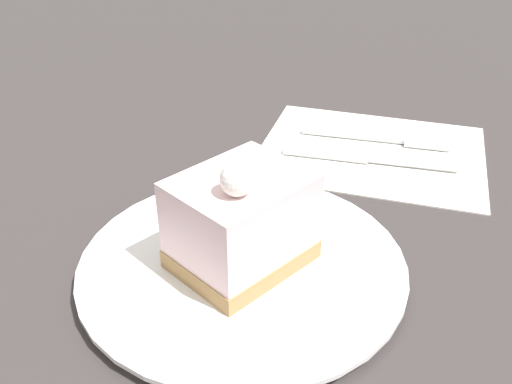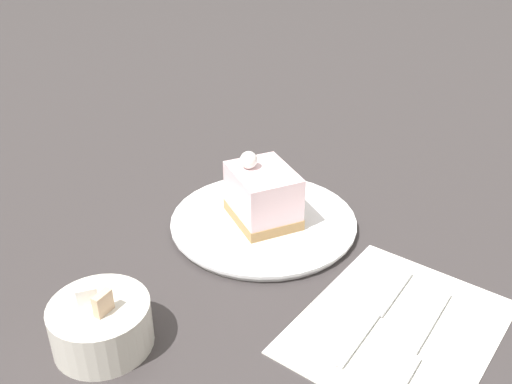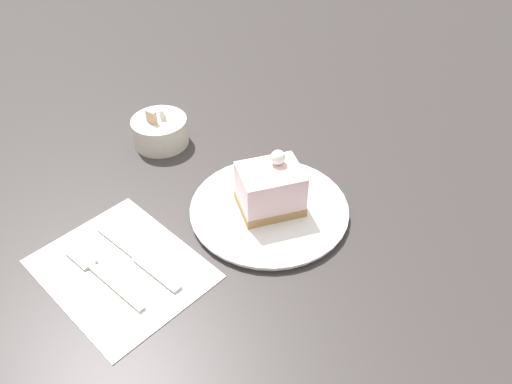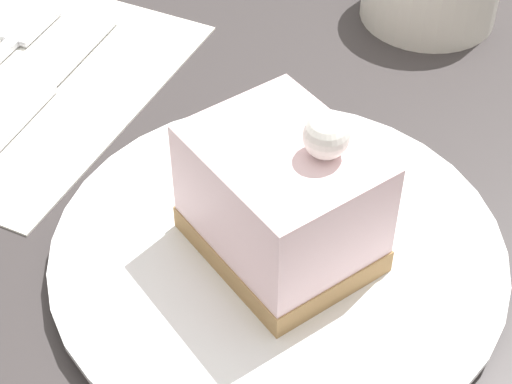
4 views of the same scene
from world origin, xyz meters
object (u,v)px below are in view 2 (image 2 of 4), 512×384
(fork, at_px, (417,343))
(sugar_bowl, at_px, (101,324))
(knife, at_px, (382,305))
(plate, at_px, (264,222))
(cake_slice, at_px, (263,195))

(fork, bearing_deg, sugar_bowl, 33.31)
(fork, bearing_deg, knife, -33.44)
(plate, distance_m, sugar_bowl, 0.27)
(cake_slice, relative_size, fork, 0.71)
(sugar_bowl, bearing_deg, fork, -133.40)
(fork, height_order, knife, same)
(fork, height_order, sugar_bowl, sugar_bowl)
(sugar_bowl, bearing_deg, cake_slice, -79.21)
(cake_slice, bearing_deg, fork, -169.61)
(plate, height_order, fork, plate)
(plate, height_order, knife, plate)
(cake_slice, xyz_separation_m, knife, (-0.20, 0.02, -0.04))
(plate, bearing_deg, fork, 171.89)
(cake_slice, xyz_separation_m, sugar_bowl, (-0.05, 0.26, -0.02))
(fork, distance_m, knife, 0.06)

